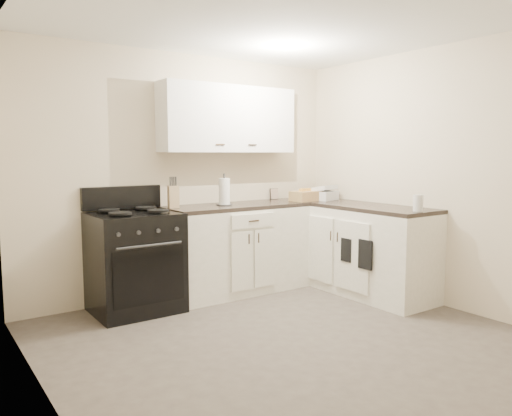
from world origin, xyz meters
TOP-DOWN VIEW (x-y plane):
  - floor at (0.00, 0.00)m, footprint 3.60×3.60m
  - ceiling at (0.00, 0.00)m, footprint 3.60×3.60m
  - wall_back at (0.00, 1.80)m, footprint 3.60×0.00m
  - wall_right at (1.80, 0.00)m, footprint 0.00×3.60m
  - wall_left at (-1.80, 0.00)m, footprint 0.00×3.60m
  - base_cabinets_back at (0.43, 1.50)m, footprint 1.55×0.60m
  - base_cabinets_right at (1.50, 0.85)m, footprint 0.60×1.90m
  - countertop_back at (0.43, 1.50)m, footprint 1.55×0.60m
  - countertop_right at (1.50, 0.85)m, footprint 0.60×1.90m
  - upper_cabinets at (0.43, 1.65)m, footprint 1.55×0.30m
  - stove at (-0.72, 1.48)m, footprint 0.78×0.67m
  - knife_block at (-0.27, 1.58)m, footprint 0.11×0.11m
  - paper_towel at (0.28, 1.51)m, footprint 0.13×0.13m
  - picture_frame at (1.12, 1.76)m, footprint 0.11×0.05m
  - wicker_basket at (1.29, 1.38)m, footprint 0.35×0.24m
  - countertop_grill at (1.52, 1.35)m, footprint 0.34×0.33m
  - glass_jar at (1.48, 0.00)m, footprint 0.12×0.12m
  - oven_mitt_near at (1.18, 0.36)m, footprint 0.02×0.17m
  - oven_mitt_far at (1.18, 0.62)m, footprint 0.02×0.14m

SIDE VIEW (x-z plane):
  - floor at x=0.00m, z-range 0.00..0.00m
  - base_cabinets_back at x=0.43m, z-range 0.00..0.90m
  - base_cabinets_right at x=1.50m, z-range 0.00..0.90m
  - stove at x=-0.72m, z-range -0.01..0.93m
  - oven_mitt_near at x=1.18m, z-range 0.36..0.65m
  - oven_mitt_far at x=1.18m, z-range 0.38..0.62m
  - countertop_back at x=0.43m, z-range 0.90..0.94m
  - countertop_right at x=1.50m, z-range 0.90..0.94m
  - countertop_grill at x=1.52m, z-range 0.94..1.04m
  - wicker_basket at x=1.29m, z-range 0.94..1.05m
  - picture_frame at x=1.12m, z-range 0.94..1.07m
  - glass_jar at x=1.48m, z-range 0.94..1.09m
  - knife_block at x=-0.27m, z-range 0.94..1.16m
  - paper_towel at x=0.28m, z-range 0.94..1.22m
  - wall_back at x=0.00m, z-range -0.55..3.05m
  - wall_right at x=1.80m, z-range -0.55..3.05m
  - wall_left at x=-1.80m, z-range -0.55..3.05m
  - upper_cabinets at x=0.43m, z-range 1.49..2.19m
  - ceiling at x=0.00m, z-range 2.50..2.50m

